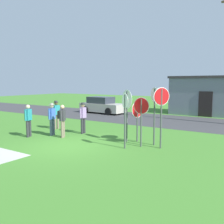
% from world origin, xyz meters
% --- Properties ---
extents(ground_plane, '(80.00, 80.00, 0.00)m').
position_xyz_m(ground_plane, '(0.00, 0.00, 0.00)').
color(ground_plane, '#3D7528').
extents(street_asphalt, '(60.00, 6.40, 0.01)m').
position_xyz_m(street_asphalt, '(0.00, 9.79, 0.00)').
color(street_asphalt, '#38383A').
rests_on(street_asphalt, ground).
extents(building_background, '(6.61, 3.92, 3.39)m').
position_xyz_m(building_background, '(2.77, 15.39, 1.70)').
color(building_background, slate).
rests_on(building_background, ground).
extents(parked_car_on_street, '(4.38, 2.18, 1.51)m').
position_xyz_m(parked_car_on_street, '(-5.84, 10.93, 0.69)').
color(parked_car_on_street, '#B7B2A3').
rests_on(parked_car_on_street, ground).
extents(stop_sign_rear_left, '(0.18, 0.80, 1.98)m').
position_xyz_m(stop_sign_rear_left, '(2.23, 2.61, 1.35)').
color(stop_sign_rear_left, '#474C4C').
rests_on(stop_sign_rear_left, ground).
extents(stop_sign_leaning_right, '(0.53, 0.40, 2.38)m').
position_xyz_m(stop_sign_leaning_right, '(2.39, 1.16, 1.59)').
color(stop_sign_leaning_right, '#474C4C').
rests_on(stop_sign_leaning_right, ground).
extents(stop_sign_center_cluster, '(0.75, 0.07, 2.20)m').
position_xyz_m(stop_sign_center_cluster, '(2.83, 1.81, 1.50)').
color(stop_sign_center_cluster, '#474C4C').
rests_on(stop_sign_center_cluster, ground).
extents(stop_sign_low_front, '(0.45, 0.64, 2.63)m').
position_xyz_m(stop_sign_low_front, '(3.67, 2.03, 1.81)').
color(stop_sign_low_front, '#474C4C').
rests_on(stop_sign_low_front, ground).
extents(stop_sign_leaning_left, '(0.79, 0.47, 2.50)m').
position_xyz_m(stop_sign_leaning_left, '(1.84, 2.27, 1.74)').
color(stop_sign_leaning_left, '#474C4C').
rests_on(stop_sign_leaning_left, ground).
extents(stop_sign_far_back, '(0.56, 0.38, 2.62)m').
position_xyz_m(stop_sign_far_back, '(3.20, 2.39, 1.75)').
color(stop_sign_far_back, '#474C4C').
rests_on(stop_sign_far_back, ground).
extents(person_in_dark_shirt, '(0.31, 0.57, 1.74)m').
position_xyz_m(person_in_dark_shirt, '(-1.18, 2.63, 0.98)').
color(person_in_dark_shirt, '#2D2D33').
rests_on(person_in_dark_shirt, ground).
extents(person_in_blue, '(0.32, 0.55, 1.69)m').
position_xyz_m(person_in_blue, '(-2.99, 0.39, 0.95)').
color(person_in_blue, '#2D2D33').
rests_on(person_in_blue, ground).
extents(person_holding_notes, '(0.32, 0.56, 1.74)m').
position_xyz_m(person_holding_notes, '(-2.26, 1.35, 0.98)').
color(person_holding_notes, '#4C5670').
rests_on(person_holding_notes, ground).
extents(person_in_teal, '(0.45, 0.52, 1.69)m').
position_xyz_m(person_in_teal, '(-1.42, 1.26, 0.98)').
color(person_in_teal, '#7A6B56').
rests_on(person_in_teal, ground).
extents(person_with_sunhat, '(0.32, 0.57, 1.74)m').
position_xyz_m(person_with_sunhat, '(-3.45, 2.80, 0.98)').
color(person_with_sunhat, '#7A6B56').
rests_on(person_with_sunhat, ground).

